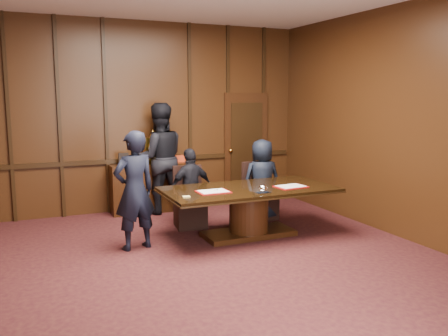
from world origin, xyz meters
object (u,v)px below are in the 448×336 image
sideboard (154,185)px  witness_left (134,191)px  signatory_right (262,180)px  witness_right (159,158)px  conference_table (249,204)px  signatory_left (191,188)px

sideboard → witness_left: bearing=-112.0°
signatory_right → witness_left: 2.49m
witness_right → sideboard: bearing=-64.3°
signatory_right → witness_right: 1.93m
conference_table → signatory_left: signatory_left is taller
signatory_left → witness_right: size_ratio=0.65×
witness_left → signatory_left: bearing=-160.4°
conference_table → witness_right: bearing=112.6°
signatory_right → witness_right: bearing=-34.5°
conference_table → signatory_right: size_ratio=1.86×
signatory_left → signatory_right: 1.30m
signatory_left → witness_right: bearing=-91.3°
witness_right → witness_left: bearing=68.3°
conference_table → witness_left: (-1.73, 0.10, 0.33)m
signatory_left → signatory_right: (1.30, 0.00, 0.05)m
conference_table → witness_right: (-0.83, 2.00, 0.50)m
signatory_right → witness_left: witness_left is taller
witness_left → witness_right: size_ratio=0.83×
sideboard → conference_table: bearing=-67.4°
witness_left → witness_right: witness_right is taller
sideboard → signatory_right: bearing=-41.3°
conference_table → signatory_left: 1.04m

